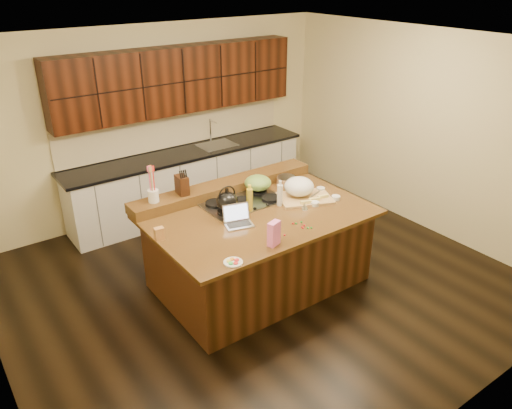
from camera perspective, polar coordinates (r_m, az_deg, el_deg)
room at (r=5.33m, az=0.31°, el=3.20°), size 5.52×5.02×2.72m
island at (r=5.72m, az=0.29°, el=-5.01°), size 2.40×1.60×0.92m
back_ledge at (r=6.01m, az=-3.62°, el=2.02°), size 2.40×0.30×0.12m
cooktop at (r=5.72m, az=-1.46°, el=0.30°), size 0.92×0.52×0.05m
back_counter at (r=7.38m, az=-8.04°, el=6.44°), size 3.70×0.66×2.40m
kettle at (r=5.41m, az=-3.32°, el=0.34°), size 0.30×0.30×0.22m
green_bowl at (r=5.92m, az=0.21°, el=2.49°), size 0.37×0.37×0.18m
laptop at (r=5.25m, az=-2.12°, el=-1.67°), size 0.34×0.30×0.20m
oil_bottle at (r=5.47m, az=-0.73°, el=0.47°), size 0.08×0.08×0.27m
vinegar_bottle at (r=5.63m, az=2.74°, el=1.08°), size 0.08×0.08×0.25m
wooden_tray at (r=5.84m, az=5.11°, el=1.77°), size 0.72×0.63×0.24m
ramekin_a at (r=5.70m, az=6.72°, el=0.10°), size 0.12×0.12×0.04m
ramekin_b at (r=5.88m, az=9.11°, el=0.77°), size 0.12×0.12×0.04m
ramekin_c at (r=6.07m, az=7.40°, el=1.73°), size 0.13×0.13×0.04m
strainer_bowl at (r=6.20m, az=3.48°, el=2.67°), size 0.30×0.30×0.09m
kitchen_timer at (r=5.60m, az=5.58°, el=-0.19°), size 0.09×0.09×0.07m
pink_bag at (r=4.83m, az=2.06°, el=-3.33°), size 0.15×0.11×0.25m
candy_plate at (r=4.61m, az=-2.63°, el=-6.61°), size 0.22×0.22×0.01m
package_box at (r=5.04m, az=-10.99°, el=-3.29°), size 0.10×0.07×0.13m
utensil_crock at (r=5.57m, az=-11.65°, el=0.99°), size 0.15×0.15×0.14m
knife_block at (r=5.69m, az=-8.47°, el=2.22°), size 0.12×0.19×0.22m
gumdrop_0 at (r=5.12m, az=1.95°, el=-3.00°), size 0.02×0.02×0.02m
gumdrop_1 at (r=5.27m, az=4.60°, el=-2.17°), size 0.02×0.02×0.02m
gumdrop_2 at (r=5.25m, az=5.55°, el=-2.38°), size 0.02×0.02×0.02m
gumdrop_3 at (r=4.97m, az=1.77°, el=-3.94°), size 0.02×0.02×0.02m
gumdrop_4 at (r=5.19m, az=5.40°, el=-2.68°), size 0.02×0.02×0.02m
gumdrop_5 at (r=5.10m, az=2.04°, el=-3.14°), size 0.02×0.02×0.02m
gumdrop_6 at (r=5.21m, az=5.30°, el=-2.57°), size 0.02×0.02×0.02m
gumdrop_7 at (r=5.20m, az=5.94°, el=-2.67°), size 0.02×0.02×0.02m
gumdrop_8 at (r=5.02m, az=1.97°, el=-3.66°), size 0.02×0.02×0.02m
gumdrop_9 at (r=5.20m, az=6.34°, el=-2.67°), size 0.02×0.02×0.02m
gumdrop_10 at (r=5.05m, az=3.29°, el=-3.50°), size 0.02×0.02×0.02m
gumdrop_11 at (r=5.31m, az=5.20°, el=-2.00°), size 0.02×0.02×0.02m
gumdrop_12 at (r=5.27m, az=4.24°, el=-2.18°), size 0.02×0.02×0.02m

